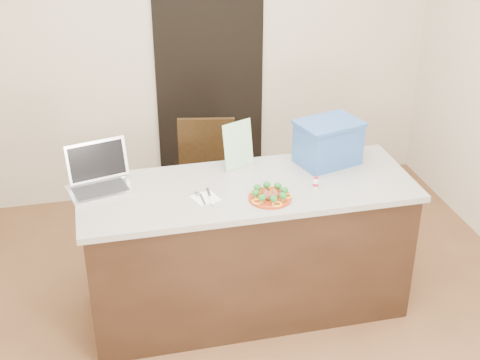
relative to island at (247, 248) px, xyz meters
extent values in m
plane|color=brown|center=(0.00, -0.25, -0.46)|extent=(4.00, 4.00, 0.00)
plane|color=beige|center=(0.00, 1.75, 0.89)|extent=(4.00, 0.00, 4.00)
cube|color=black|center=(0.10, 1.73, 0.54)|extent=(0.90, 0.02, 2.00)
cube|color=black|center=(0.00, 0.00, -0.02)|extent=(2.00, 0.70, 0.88)
cube|color=beige|center=(0.00, 0.00, 0.44)|extent=(2.06, 0.76, 0.04)
cylinder|color=#962B0D|center=(0.09, -0.19, 0.47)|extent=(0.26, 0.26, 0.02)
torus|color=#962B0D|center=(0.09, -0.19, 0.47)|extent=(0.25, 0.25, 0.01)
sphere|color=brown|center=(0.09, -0.19, 0.49)|extent=(0.04, 0.04, 0.04)
sphere|color=brown|center=(0.07, -0.16, 0.49)|extent=(0.04, 0.04, 0.04)
sphere|color=brown|center=(0.06, -0.18, 0.49)|extent=(0.04, 0.04, 0.04)
sphere|color=brown|center=(0.06, -0.20, 0.49)|extent=(0.04, 0.04, 0.04)
sphere|color=brown|center=(0.07, -0.21, 0.49)|extent=(0.04, 0.04, 0.04)
sphere|color=brown|center=(0.09, -0.22, 0.49)|extent=(0.04, 0.04, 0.04)
sphere|color=brown|center=(0.11, -0.22, 0.49)|extent=(0.04, 0.04, 0.04)
sphere|color=brown|center=(0.12, -0.20, 0.49)|extent=(0.04, 0.04, 0.04)
sphere|color=brown|center=(0.12, -0.18, 0.49)|extent=(0.04, 0.04, 0.04)
sphere|color=brown|center=(0.11, -0.16, 0.49)|extent=(0.04, 0.04, 0.04)
ellipsoid|color=#15521D|center=(0.15, -0.13, 0.51)|extent=(0.05, 0.05, 0.04)
ellipsoid|color=#15521D|center=(0.09, -0.10, 0.51)|extent=(0.05, 0.05, 0.04)
ellipsoid|color=#15521D|center=(0.03, -0.13, 0.51)|extent=(0.05, 0.05, 0.04)
ellipsoid|color=#15521D|center=(0.00, -0.19, 0.51)|extent=(0.05, 0.05, 0.04)
ellipsoid|color=#15521D|center=(0.03, -0.25, 0.51)|extent=(0.05, 0.05, 0.04)
ellipsoid|color=#15521D|center=(0.09, -0.28, 0.51)|extent=(0.05, 0.05, 0.04)
ellipsoid|color=#15521D|center=(0.15, -0.25, 0.51)|extent=(0.05, 0.05, 0.04)
ellipsoid|color=#15521D|center=(0.18, -0.19, 0.51)|extent=(0.05, 0.05, 0.04)
torus|color=yellow|center=(0.14, -0.10, 0.48)|extent=(0.06, 0.06, 0.01)
torus|color=yellow|center=(0.02, -0.12, 0.48)|extent=(0.06, 0.06, 0.01)
torus|color=yellow|center=(0.00, -0.23, 0.48)|extent=(0.06, 0.06, 0.01)
torus|color=yellow|center=(0.10, -0.29, 0.48)|extent=(0.06, 0.06, 0.01)
torus|color=yellow|center=(0.19, -0.21, 0.48)|extent=(0.06, 0.06, 0.01)
cube|color=white|center=(-0.28, -0.10, 0.46)|extent=(0.18, 0.18, 0.01)
cube|color=silver|center=(-0.30, -0.12, 0.47)|extent=(0.02, 0.13, 0.00)
cube|color=silver|center=(-0.30, -0.05, 0.47)|extent=(0.03, 0.06, 0.00)
cube|color=white|center=(-0.25, -0.14, 0.47)|extent=(0.02, 0.09, 0.01)
cube|color=silver|center=(-0.25, -0.04, 0.47)|extent=(0.02, 0.11, 0.00)
cylinder|color=silver|center=(0.40, -0.12, 0.48)|extent=(0.03, 0.03, 0.05)
cylinder|color=silver|center=(0.40, -0.12, 0.52)|extent=(0.02, 0.02, 0.01)
cylinder|color=#B31330|center=(0.40, -0.12, 0.53)|extent=(0.02, 0.02, 0.01)
cylinder|color=#B31330|center=(0.40, -0.12, 0.48)|extent=(0.03, 0.03, 0.02)
cube|color=silver|center=(-0.88, 0.14, 0.47)|extent=(0.42, 0.34, 0.02)
cube|color=silver|center=(-0.88, 0.27, 0.60)|extent=(0.38, 0.15, 0.25)
cube|color=black|center=(-0.88, 0.27, 0.60)|extent=(0.34, 0.13, 0.21)
cube|color=black|center=(-0.88, 0.13, 0.48)|extent=(0.35, 0.25, 0.00)
cube|color=white|center=(0.00, 0.27, 0.61)|extent=(0.22, 0.13, 0.31)
cube|color=#295094|center=(0.58, 0.20, 0.59)|extent=(0.44, 0.36, 0.27)
cube|color=#295094|center=(0.58, 0.20, 0.74)|extent=(0.46, 0.39, 0.02)
cube|color=#301E0E|center=(-0.07, 0.82, -0.01)|extent=(0.50, 0.50, 0.04)
cube|color=#301E0E|center=(-0.07, 1.01, 0.26)|extent=(0.42, 0.12, 0.49)
cylinder|color=#301E0E|center=(-0.25, 0.64, -0.23)|extent=(0.04, 0.04, 0.46)
cylinder|color=#301E0E|center=(0.11, 0.64, -0.23)|extent=(0.04, 0.04, 0.46)
cylinder|color=#301E0E|center=(-0.25, 1.00, -0.23)|extent=(0.04, 0.04, 0.46)
cylinder|color=#301E0E|center=(0.11, 1.00, -0.23)|extent=(0.04, 0.04, 0.46)
camera|label=1|loc=(-0.86, -3.49, 2.39)|focal=50.00mm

